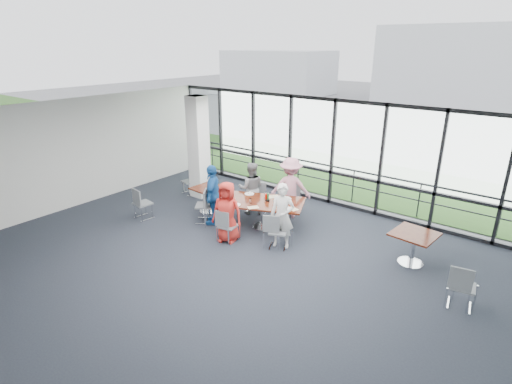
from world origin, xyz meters
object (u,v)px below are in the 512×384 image
Objects in this scene: main_table at (263,205)px; chair_spare_lb at (189,181)px; chair_main_fl at (253,197)px; chair_spare_la at (143,203)px; diner_near_left at (227,212)px; chair_main_nl at (228,226)px; side_table_right at (414,238)px; side_table_left at (208,191)px; chair_main_end at (205,205)px; chair_spare_r at (463,286)px; diner_near_right at (282,216)px; diner_end at (213,195)px; chair_main_fr at (286,200)px; structural_column at (199,148)px; diner_far_left at (251,188)px; diner_far_right at (290,188)px; chair_main_nr at (278,232)px.

chair_spare_lb is at bearing 147.41° from main_table.
chair_spare_la reaches higher than chair_main_fl.
diner_near_left reaches higher than chair_main_nl.
side_table_right is at bearing -15.25° from main_table.
side_table_left is 0.74m from chair_main_end.
side_table_right is at bearing 13.33° from chair_main_nl.
chair_main_nl is (1.70, -1.07, -0.21)m from side_table_left.
chair_main_fl is at bearing 159.46° from chair_spare_r.
main_table is at bearing 36.25° from chair_spare_la.
main_table is at bearing 70.67° from chair_main_nl.
diner_near_left is 1.37m from diner_near_right.
diner_near_left is at bearing -175.93° from diner_near_right.
side_table_right is 2.98m from diner_near_right.
chair_spare_r reaches higher than chair_main_fl.
diner_end is 2.17m from chair_main_fr.
structural_column reaches higher than diner_near_right.
chair_spare_r is at bearing -8.29° from structural_column.
main_table is 5.04m from chair_spare_r.
chair_main_end is at bearing 27.64° from diner_far_left.
diner_near_left is at bearing 17.27° from chair_spare_la.
chair_main_fl is (-4.67, 0.19, -0.22)m from side_table_right.
main_table is 1.03m from diner_far_left.
side_table_left is (1.13, -0.79, -0.97)m from structural_column.
chair_main_nl is 0.99× the size of chair_main_fl.
chair_spare_lb is at bearing -22.07° from diner_far_right.
chair_main_fl is at bearing -12.06° from chair_main_fr.
chair_spare_la reaches higher than chair_spare_r.
diner_end reaches higher than chair_main_nl.
chair_main_nr is at bearing -18.91° from structural_column.
diner_far_left is at bearing 32.96° from side_table_left.
chair_main_nr is at bearing 1.21° from diner_near_left.
side_table_left is at bearing 149.64° from diner_near_right.
diner_end is at bearing -36.77° from side_table_left.
side_table_left and side_table_right have the same top height.
chair_main_nl is (-3.96, -1.71, -0.22)m from side_table_right.
diner_near_left is (2.80, -1.83, -0.83)m from structural_column.
structural_column reaches higher than chair_main_fl.
chair_main_fr is at bearing 170.82° from side_table_right.
chair_spare_lb is at bearing -27.63° from chair_main_fr.
diner_near_left reaches higher than chair_spare_la.
diner_end is 0.44m from chair_main_end.
diner_near_right is at bearing -158.29° from side_table_right.
chair_main_nr is 4.04m from chair_spare_r.
chair_spare_lb reaches higher than chair_main_fl.
diner_far_right reaches higher than chair_main_nr.
side_table_left is 1.87m from chair_spare_la.
main_table is 3.48m from chair_spare_lb.
chair_main_fl is at bearing -162.97° from chair_spare_lb.
chair_main_nr is 2.35m from chair_main_fl.
chair_main_fl is at bearing 55.94° from chair_spare_la.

